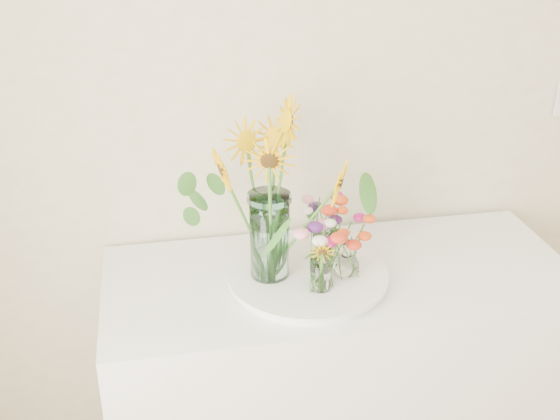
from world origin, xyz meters
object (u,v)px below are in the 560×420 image
object	(u,v)px
counter	(336,392)
mason_jar	(270,236)
small_vase_b	(347,258)
tray	(308,278)
small_vase_a	(321,274)
small_vase_c	(324,243)

from	to	relation	value
counter	mason_jar	size ratio (longest dim) A/B	5.35
counter	small_vase_b	xyz separation A→B (m)	(0.00, -0.05, 0.53)
tray	mason_jar	xyz separation A→B (m)	(-0.11, 0.02, 0.14)
counter	small_vase_a	bearing A→B (deg)	-128.99
mason_jar	small_vase_c	world-z (taller)	mason_jar
tray	small_vase_c	distance (m)	0.12
tray	small_vase_c	world-z (taller)	small_vase_c
mason_jar	small_vase_c	bearing A→B (deg)	16.82
small_vase_a	small_vase_b	distance (m)	0.11
counter	tray	bearing A→B (deg)	-164.83
counter	small_vase_b	distance (m)	0.53
counter	small_vase_a	size ratio (longest dim) A/B	13.53
small_vase_a	small_vase_c	xyz separation A→B (m)	(0.05, 0.15, 0.01)
small_vase_a	small_vase_b	xyz separation A→B (m)	(0.09, 0.06, 0.00)
mason_jar	small_vase_b	size ratio (longest dim) A/B	2.36
mason_jar	small_vase_a	distance (m)	0.18
small_vase_a	small_vase_b	bearing A→B (deg)	34.67
mason_jar	counter	bearing A→B (deg)	3.47
counter	mason_jar	world-z (taller)	mason_jar
tray	mason_jar	world-z (taller)	mason_jar
tray	small_vase_c	size ratio (longest dim) A/B	3.63
counter	small_vase_c	xyz separation A→B (m)	(-0.04, 0.04, 0.54)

